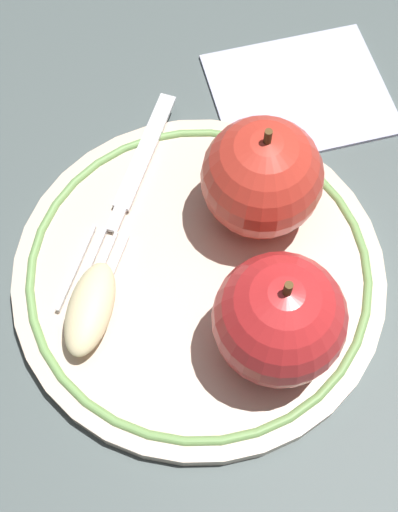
# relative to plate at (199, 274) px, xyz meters

# --- Properties ---
(ground_plane) EXTENTS (2.00, 2.00, 0.00)m
(ground_plane) POSITION_rel_plate_xyz_m (0.01, 0.02, -0.01)
(ground_plane) COLOR #4A5655
(plate) EXTENTS (0.25, 0.25, 0.01)m
(plate) POSITION_rel_plate_xyz_m (0.00, 0.00, 0.00)
(plate) COLOR beige
(plate) RESTS_ON ground_plane
(apple_red_whole) EXTENTS (0.08, 0.08, 0.09)m
(apple_red_whole) POSITION_rel_plate_xyz_m (0.05, -0.05, 0.05)
(apple_red_whole) COLOR red
(apple_red_whole) RESTS_ON plate
(apple_second_whole) EXTENTS (0.08, 0.08, 0.09)m
(apple_second_whole) POSITION_rel_plate_xyz_m (0.04, 0.05, 0.05)
(apple_second_whole) COLOR red
(apple_second_whole) RESTS_ON plate
(apple_slice_front) EXTENTS (0.04, 0.07, 0.02)m
(apple_slice_front) POSITION_rel_plate_xyz_m (-0.07, -0.04, 0.02)
(apple_slice_front) COLOR beige
(apple_slice_front) RESTS_ON plate
(fork) EXTENTS (0.06, 0.18, 0.00)m
(fork) POSITION_rel_plate_xyz_m (-0.05, 0.06, 0.01)
(fork) COLOR silver
(fork) RESTS_ON plate
(napkin_folded) EXTENTS (0.16, 0.15, 0.01)m
(napkin_folded) POSITION_rel_plate_xyz_m (0.07, 0.16, -0.00)
(napkin_folded) COLOR silver
(napkin_folded) RESTS_ON ground_plane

